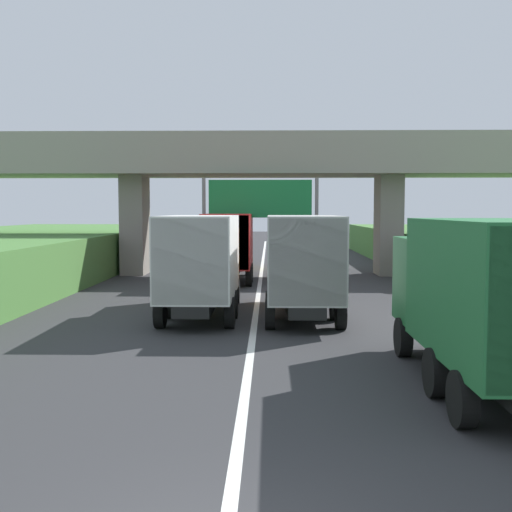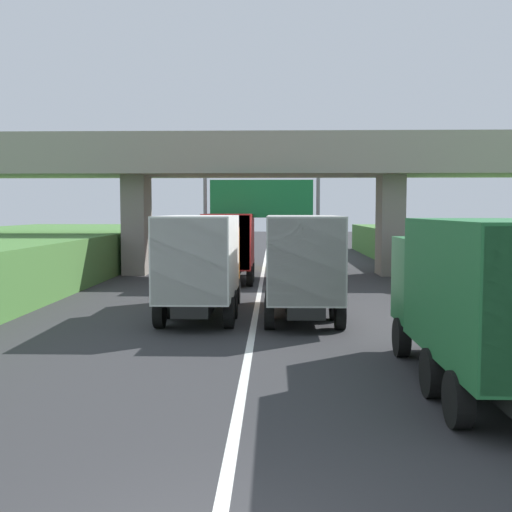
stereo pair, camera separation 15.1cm
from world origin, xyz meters
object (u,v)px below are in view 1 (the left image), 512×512
Objects in this scene: construction_barrel_1 at (470,314)px; construction_barrel_2 at (429,294)px; overhead_highway_sign at (260,205)px; truck_silver at (302,260)px; truck_orange at (203,260)px; construction_barrel_3 at (406,281)px; car_yellow at (235,254)px; truck_green at (483,294)px; truck_red at (229,243)px.

construction_barrel_1 is 1.00× the size of construction_barrel_2.
overhead_highway_sign is 10.95m from construction_barrel_2.
truck_orange is at bearing 177.90° from truck_silver.
car_yellow is at bearing 126.64° from construction_barrel_3.
car_yellow is (0.11, 17.62, -1.08)m from truck_orange.
truck_green is 1.78× the size of car_yellow.
car_yellow is at bearing 90.98° from truck_red.
truck_red is at bearing -89.02° from car_yellow.
truck_red is 7.18m from car_yellow.
truck_silver is at bearing -154.74° from construction_barrel_2.
construction_barrel_2 is (-0.16, 4.31, 0.00)m from construction_barrel_1.
car_yellow is at bearing 117.86° from construction_barrel_2.
overhead_highway_sign is 6.53× the size of construction_barrel_2.
car_yellow is (-3.27, 17.75, -1.08)m from truck_silver.
truck_silver is at bearing -79.57° from car_yellow.
truck_red is 1.78× the size of car_yellow.
overhead_highway_sign is 0.81× the size of truck_red.
truck_silver is 8.43m from construction_barrel_3.
truck_green is (3.20, -8.50, 0.00)m from truck_silver.
car_yellow is (-1.70, 7.29, -3.01)m from overhead_highway_sign.
construction_barrel_2 is at bearing 81.08° from truck_green.
truck_green is 8.11× the size of construction_barrel_1.
construction_barrel_2 is (8.27, 2.19, -1.47)m from truck_orange.
truck_green is at bearing -96.82° from construction_barrel_3.
construction_barrel_3 is at bearing 90.30° from construction_barrel_1.
overhead_highway_sign is 14.52m from construction_barrel_1.
construction_barrel_3 is (-0.05, 8.62, 0.00)m from construction_barrel_1.
construction_barrel_1 is at bearing 74.07° from truck_green.
truck_orange is 10.85m from truck_green.
construction_barrel_3 is (8.28, -11.13, -0.40)m from car_yellow.
construction_barrel_1 is (6.62, -12.46, -3.41)m from overhead_highway_sign.
construction_barrel_2 is at bearing -51.59° from overhead_highway_sign.
construction_barrel_1 is (1.86, 6.50, -1.47)m from truck_green.
construction_barrel_3 is (1.81, 15.12, -1.47)m from truck_green.
construction_barrel_3 is (8.38, 6.50, -1.47)m from truck_orange.
car_yellow is at bearing 100.43° from truck_silver.
car_yellow reaches higher than construction_barrel_2.
overhead_highway_sign reaches higher than construction_barrel_2.
truck_red is (-1.58, 0.19, -1.93)m from overhead_highway_sign.
truck_silver is 5.63m from construction_barrel_1.
truck_red is 8.11× the size of construction_barrel_1.
construction_barrel_3 is (8.15, -4.03, -1.47)m from truck_red.
truck_orange reaches higher than construction_barrel_1.
construction_barrel_1 is at bearing -87.90° from construction_barrel_2.
car_yellow is 21.44m from construction_barrel_1.
construction_barrel_3 is at bearing 52.90° from truck_silver.
truck_orange is at bearing 165.84° from construction_barrel_1.
truck_silver is at bearing -127.10° from construction_barrel_3.
overhead_highway_sign is 0.81× the size of truck_green.
overhead_highway_sign is 10.75m from truck_silver.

